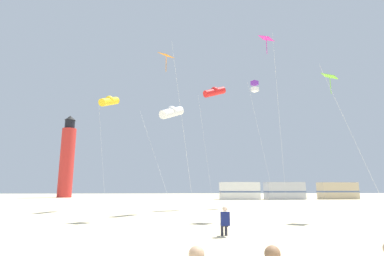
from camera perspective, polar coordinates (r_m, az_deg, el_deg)
kite_flyer_standing at (r=12.48m, az=6.21°, el=-16.91°), size 0.35×0.51×1.16m
kite_tube_white at (r=24.03m, az=-3.84°, el=3.02°), size 3.54×3.67×8.47m
kite_box_violet at (r=32.94m, az=11.73°, el=7.66°), size 2.35×1.66×13.00m
kite_diamond_magenta at (r=22.75m, az=14.02°, el=14.75°), size 1.45×1.45×12.51m
kite_diamond_lime at (r=21.65m, az=24.76°, el=8.03°), size 3.51×2.46×9.20m
kite_tube_gold at (r=28.63m, az=-15.32°, el=4.92°), size 1.69×2.57×10.33m
kite_diamond_orange at (r=21.55m, az=-4.63°, el=12.33°), size 2.64×2.64×11.18m
kite_tube_scarlet at (r=30.05m, az=4.26°, el=6.84°), size 2.88×2.52×11.87m
lighthouse_distant at (r=67.21m, az=-22.47°, el=-5.29°), size 2.80×2.80×16.80m
rv_van_white at (r=51.26m, az=8.93°, el=-11.63°), size 6.56×2.68×2.80m
rv_van_silver at (r=53.40m, az=17.03°, el=-11.26°), size 6.56×2.69×2.80m
rv_van_tan at (r=58.48m, az=25.75°, el=-10.61°), size 6.51×2.55×2.80m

